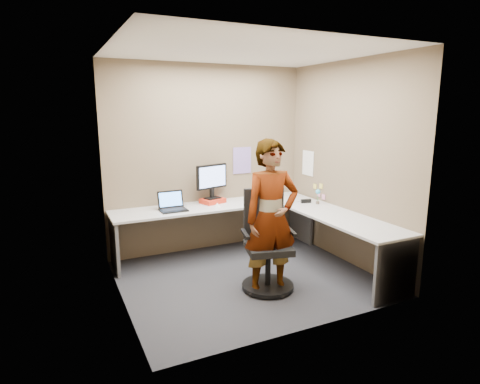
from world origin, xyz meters
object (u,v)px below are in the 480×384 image
office_chair (267,249)px  person (271,218)px  desk (264,221)px  monitor (212,178)px

office_chair → person: bearing=-83.2°
desk → office_chair: office_chair is taller
office_chair → person: person is taller
office_chair → monitor: bearing=109.2°
monitor → office_chair: (0.11, -1.43, -0.62)m
monitor → person: 1.58m
monitor → person: size_ratio=0.29×
desk → person: (-0.36, -0.83, 0.29)m
desk → office_chair: bearing=-116.1°
monitor → office_chair: bearing=-102.5°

